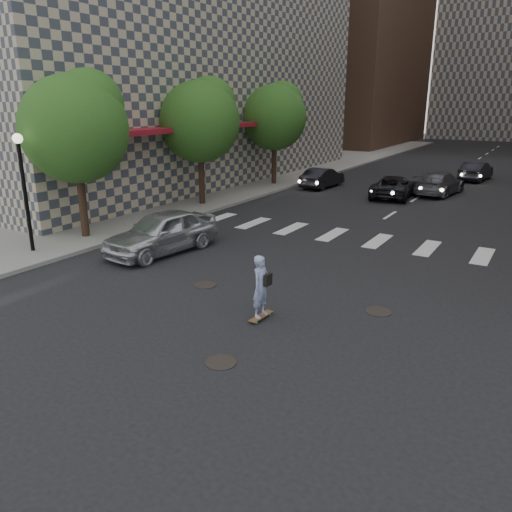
{
  "coord_description": "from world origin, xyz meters",
  "views": [
    {
      "loc": [
        6.94,
        -10.48,
        5.55
      ],
      "look_at": [
        -0.07,
        1.1,
        1.3
      ],
      "focal_mm": 35.0,
      "sensor_mm": 36.0,
      "label": 1
    }
  ],
  "objects_px": {
    "traffic_car_b": "(439,183)",
    "traffic_car_c": "(394,187)",
    "tree_a": "(78,124)",
    "tree_c": "(276,114)",
    "tree_b": "(202,118)",
    "traffic_car_e": "(476,171)",
    "traffic_car_a": "(323,178)",
    "silver_sedan": "(162,232)",
    "skateboarder": "(261,287)",
    "lamppost": "(23,176)"
  },
  "relations": [
    {
      "from": "tree_b",
      "to": "traffic_car_b",
      "type": "distance_m",
      "value": 14.95
    },
    {
      "from": "traffic_car_b",
      "to": "traffic_car_c",
      "type": "bearing_deg",
      "value": 56.05
    },
    {
      "from": "tree_c",
      "to": "skateboarder",
      "type": "bearing_deg",
      "value": -61.92
    },
    {
      "from": "traffic_car_c",
      "to": "traffic_car_e",
      "type": "xyz_separation_m",
      "value": [
        3.15,
        9.51,
        0.04
      ]
    },
    {
      "from": "tree_b",
      "to": "skateboarder",
      "type": "relative_size",
      "value": 3.76
    },
    {
      "from": "lamppost",
      "to": "tree_c",
      "type": "height_order",
      "value": "tree_c"
    },
    {
      "from": "traffic_car_b",
      "to": "traffic_car_c",
      "type": "relative_size",
      "value": 1.03
    },
    {
      "from": "skateboarder",
      "to": "traffic_car_a",
      "type": "bearing_deg",
      "value": 113.36
    },
    {
      "from": "traffic_car_e",
      "to": "traffic_car_a",
      "type": "bearing_deg",
      "value": 52.35
    },
    {
      "from": "tree_c",
      "to": "traffic_car_b",
      "type": "distance_m",
      "value": 11.21
    },
    {
      "from": "tree_b",
      "to": "traffic_car_e",
      "type": "relative_size",
      "value": 1.61
    },
    {
      "from": "traffic_car_a",
      "to": "tree_c",
      "type": "bearing_deg",
      "value": 17.01
    },
    {
      "from": "skateboarder",
      "to": "traffic_car_a",
      "type": "distance_m",
      "value": 21.18
    },
    {
      "from": "tree_b",
      "to": "tree_c",
      "type": "relative_size",
      "value": 1.0
    },
    {
      "from": "traffic_car_a",
      "to": "tree_b",
      "type": "bearing_deg",
      "value": 73.82
    },
    {
      "from": "traffic_car_a",
      "to": "traffic_car_c",
      "type": "distance_m",
      "value": 5.13
    },
    {
      "from": "tree_a",
      "to": "tree_c",
      "type": "height_order",
      "value": "same"
    },
    {
      "from": "traffic_car_b",
      "to": "traffic_car_c",
      "type": "height_order",
      "value": "traffic_car_b"
    },
    {
      "from": "skateboarder",
      "to": "tree_c",
      "type": "bearing_deg",
      "value": 121.82
    },
    {
      "from": "tree_b",
      "to": "traffic_car_c",
      "type": "bearing_deg",
      "value": 43.39
    },
    {
      "from": "skateboarder",
      "to": "traffic_car_a",
      "type": "height_order",
      "value": "skateboarder"
    },
    {
      "from": "traffic_car_a",
      "to": "skateboarder",
      "type": "bearing_deg",
      "value": 113.12
    },
    {
      "from": "traffic_car_a",
      "to": "traffic_car_c",
      "type": "bearing_deg",
      "value": 171.75
    },
    {
      "from": "tree_a",
      "to": "traffic_car_c",
      "type": "height_order",
      "value": "tree_a"
    },
    {
      "from": "tree_a",
      "to": "silver_sedan",
      "type": "xyz_separation_m",
      "value": [
        3.95,
        0.09,
        -3.85
      ]
    },
    {
      "from": "traffic_car_b",
      "to": "traffic_car_e",
      "type": "distance_m",
      "value": 7.17
    },
    {
      "from": "tree_c",
      "to": "traffic_car_e",
      "type": "relative_size",
      "value": 1.61
    },
    {
      "from": "traffic_car_b",
      "to": "traffic_car_e",
      "type": "relative_size",
      "value": 1.15
    },
    {
      "from": "tree_a",
      "to": "tree_c",
      "type": "bearing_deg",
      "value": 90.0
    },
    {
      "from": "traffic_car_a",
      "to": "traffic_car_e",
      "type": "bearing_deg",
      "value": -130.51
    },
    {
      "from": "lamppost",
      "to": "traffic_car_c",
      "type": "bearing_deg",
      "value": 65.92
    },
    {
      "from": "skateboarder",
      "to": "traffic_car_b",
      "type": "bearing_deg",
      "value": 93.66
    },
    {
      "from": "tree_a",
      "to": "tree_c",
      "type": "distance_m",
      "value": 16.0
    },
    {
      "from": "lamppost",
      "to": "silver_sedan",
      "type": "relative_size",
      "value": 0.92
    },
    {
      "from": "tree_b",
      "to": "traffic_car_a",
      "type": "bearing_deg",
      "value": 70.32
    },
    {
      "from": "tree_a",
      "to": "traffic_car_e",
      "type": "bearing_deg",
      "value": 65.85
    },
    {
      "from": "tree_b",
      "to": "traffic_car_b",
      "type": "bearing_deg",
      "value": 44.59
    },
    {
      "from": "tree_b",
      "to": "traffic_car_e",
      "type": "distance_m",
      "value": 20.98
    },
    {
      "from": "traffic_car_c",
      "to": "tree_c",
      "type": "bearing_deg",
      "value": -8.11
    },
    {
      "from": "silver_sedan",
      "to": "traffic_car_a",
      "type": "height_order",
      "value": "silver_sedan"
    },
    {
      "from": "tree_a",
      "to": "traffic_car_e",
      "type": "distance_m",
      "value": 27.92
    },
    {
      "from": "tree_b",
      "to": "traffic_car_e",
      "type": "height_order",
      "value": "tree_b"
    },
    {
      "from": "tree_a",
      "to": "traffic_car_e",
      "type": "height_order",
      "value": "tree_a"
    },
    {
      "from": "silver_sedan",
      "to": "traffic_car_c",
      "type": "relative_size",
      "value": 1.02
    },
    {
      "from": "tree_a",
      "to": "traffic_car_a",
      "type": "distance_m",
      "value": 17.5
    },
    {
      "from": "tree_a",
      "to": "traffic_car_a",
      "type": "bearing_deg",
      "value": 79.42
    },
    {
      "from": "skateboarder",
      "to": "traffic_car_c",
      "type": "relative_size",
      "value": 0.38
    },
    {
      "from": "skateboarder",
      "to": "traffic_car_b",
      "type": "relative_size",
      "value": 0.37
    },
    {
      "from": "tree_c",
      "to": "silver_sedan",
      "type": "xyz_separation_m",
      "value": [
        3.95,
        -15.91,
        -3.85
      ]
    },
    {
      "from": "tree_b",
      "to": "silver_sedan",
      "type": "relative_size",
      "value": 1.41
    }
  ]
}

